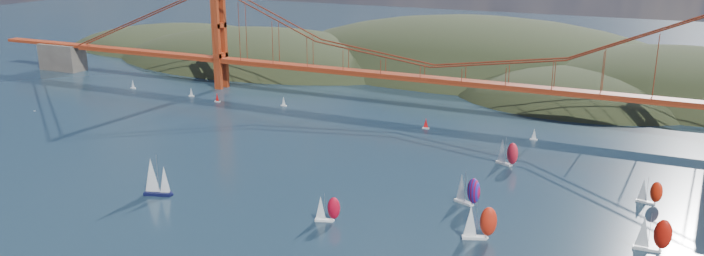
% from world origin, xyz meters
% --- Properties ---
extents(headlands, '(725.00, 225.00, 96.00)m').
position_xyz_m(headlands, '(44.95, 278.29, -12.46)').
color(headlands, black).
rests_on(headlands, ground).
extents(bridge, '(552.00, 12.00, 55.00)m').
position_xyz_m(bridge, '(-1.75, 180.00, 32.23)').
color(bridge, maroon).
rests_on(bridge, ground).
extents(sloop_navy, '(9.48, 6.77, 13.96)m').
position_xyz_m(sloop_navy, '(-46.70, 40.61, 6.16)').
color(sloop_navy, black).
rests_on(sloop_navy, ground).
extents(racer_0, '(7.81, 4.96, 8.73)m').
position_xyz_m(racer_0, '(13.08, 45.64, 4.12)').
color(racer_0, white).
rests_on(racer_0, ground).
extents(racer_1, '(9.79, 6.48, 10.94)m').
position_xyz_m(racer_1, '(56.92, 52.87, 5.17)').
color(racer_1, silver).
rests_on(racer_1, ground).
extents(racer_2, '(9.37, 3.90, 10.71)m').
position_xyz_m(racer_2, '(100.98, 65.42, 5.06)').
color(racer_2, silver).
rests_on(racer_2, ground).
extents(racer_3, '(7.75, 3.89, 8.72)m').
position_xyz_m(racer_3, '(98.77, 101.03, 4.12)').
color(racer_3, silver).
rests_on(racer_3, ground).
extents(racer_5, '(9.23, 6.54, 10.36)m').
position_xyz_m(racer_5, '(49.79, 118.53, 4.89)').
color(racer_5, silver).
rests_on(racer_5, ground).
extents(racer_rwb, '(9.52, 6.41, 10.65)m').
position_xyz_m(racer_rwb, '(46.96, 75.93, 5.03)').
color(racer_rwb, white).
rests_on(racer_rwb, ground).
extents(distant_boat_0, '(3.00, 2.00, 4.70)m').
position_xyz_m(distant_boat_0, '(-163.26, 158.37, 2.41)').
color(distant_boat_0, silver).
rests_on(distant_boat_0, ground).
extents(distant_boat_1, '(3.00, 2.00, 4.70)m').
position_xyz_m(distant_boat_1, '(-122.68, 156.63, 2.41)').
color(distant_boat_1, silver).
rests_on(distant_boat_1, ground).
extents(distant_boat_2, '(3.00, 2.00, 4.70)m').
position_xyz_m(distant_boat_2, '(-103.45, 152.53, 2.41)').
color(distant_boat_2, silver).
rests_on(distant_boat_2, ground).
extents(distant_boat_3, '(3.00, 2.00, 4.70)m').
position_xyz_m(distant_boat_3, '(-68.98, 159.42, 2.41)').
color(distant_boat_3, silver).
rests_on(distant_boat_3, ground).
extents(distant_boat_8, '(3.00, 2.00, 4.70)m').
position_xyz_m(distant_boat_8, '(52.92, 154.60, 2.41)').
color(distant_boat_8, silver).
rests_on(distant_boat_8, ground).
extents(distant_boat_9, '(3.00, 2.00, 4.70)m').
position_xyz_m(distant_boat_9, '(7.11, 151.66, 2.41)').
color(distant_boat_9, silver).
rests_on(distant_boat_9, ground).
extents(gull, '(0.90, 0.25, 0.17)m').
position_xyz_m(gull, '(-81.62, 26.96, 27.77)').
color(gull, white).
rests_on(gull, ground).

